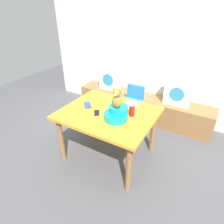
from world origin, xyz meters
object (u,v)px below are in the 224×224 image
(infant_seat_teal, at_px, (117,114))
(highchair, at_px, (132,102))
(dinner_plate_near, at_px, (132,105))
(coffee_mug, at_px, (87,105))
(pillow_floral_right, at_px, (178,93))
(ketchup_bottle, at_px, (132,110))
(teddy_bear, at_px, (117,99))
(cell_phone, at_px, (97,113))
(pillow_floral_left, at_px, (110,79))
(dining_table, at_px, (108,118))

(infant_seat_teal, bearing_deg, highchair, 101.88)
(dinner_plate_near, bearing_deg, coffee_mug, -142.42)
(dinner_plate_near, bearing_deg, pillow_floral_right, 63.74)
(ketchup_bottle, bearing_deg, teddy_bear, -129.60)
(dinner_plate_near, relative_size, cell_phone, 1.39)
(teddy_bear, height_order, ketchup_bottle, teddy_bear)
(highchair, relative_size, teddy_bear, 3.16)
(infant_seat_teal, bearing_deg, pillow_floral_right, 70.93)
(dinner_plate_near, bearing_deg, cell_phone, -124.86)
(pillow_floral_right, bearing_deg, dinner_plate_near, -116.26)
(pillow_floral_left, xyz_separation_m, dining_table, (0.72, -1.23, -0.04))
(pillow_floral_left, distance_m, dining_table, 1.43)
(dining_table, relative_size, ketchup_bottle, 6.66)
(pillow_floral_left, xyz_separation_m, highchair, (0.70, -0.42, -0.16))
(infant_seat_teal, xyz_separation_m, ketchup_bottle, (0.13, 0.16, 0.02))
(ketchup_bottle, height_order, cell_phone, ketchup_bottle)
(highchair, relative_size, infant_seat_teal, 2.39)
(ketchup_bottle, height_order, dinner_plate_near, ketchup_bottle)
(infant_seat_teal, height_order, coffee_mug, infant_seat_teal)
(pillow_floral_right, height_order, dinner_plate_near, pillow_floral_right)
(pillow_floral_right, distance_m, ketchup_bottle, 1.21)
(dining_table, xyz_separation_m, teddy_bear, (0.17, -0.08, 0.38))
(pillow_floral_left, bearing_deg, dinner_plate_near, -44.78)
(ketchup_bottle, bearing_deg, pillow_floral_right, 74.45)
(infant_seat_teal, height_order, teddy_bear, teddy_bear)
(highchair, distance_m, infant_seat_teal, 0.96)
(ketchup_bottle, bearing_deg, pillow_floral_left, 131.56)
(dining_table, xyz_separation_m, coffee_mug, (-0.31, -0.05, 0.15))
(ketchup_bottle, distance_m, cell_phone, 0.47)
(cell_phone, bearing_deg, pillow_floral_left, 80.45)
(pillow_floral_left, xyz_separation_m, cell_phone, (0.60, -1.33, 0.06))
(dining_table, bearing_deg, pillow_floral_left, 120.13)
(dining_table, bearing_deg, pillow_floral_right, 62.94)
(pillow_floral_right, xyz_separation_m, highchair, (-0.64, -0.42, -0.16))
(infant_seat_teal, height_order, ketchup_bottle, ketchup_bottle)
(dining_table, relative_size, infant_seat_teal, 3.73)
(pillow_floral_left, bearing_deg, dining_table, -59.87)
(ketchup_bottle, bearing_deg, dining_table, -165.86)
(ketchup_bottle, xyz_separation_m, coffee_mug, (-0.62, -0.12, -0.04))
(pillow_floral_left, bearing_deg, infant_seat_teal, -55.92)
(pillow_floral_right, xyz_separation_m, infant_seat_teal, (-0.45, -1.32, 0.13))
(highchair, bearing_deg, pillow_floral_left, 149.32)
(dinner_plate_near, height_order, cell_phone, dinner_plate_near)
(pillow_floral_right, bearing_deg, pillow_floral_left, 180.00)
(dining_table, relative_size, highchair, 1.56)
(pillow_floral_left, bearing_deg, cell_phone, -65.81)
(pillow_floral_left, relative_size, cell_phone, 3.06)
(coffee_mug, bearing_deg, cell_phone, -16.12)
(highchair, height_order, cell_phone, highchair)
(highchair, distance_m, cell_phone, 0.95)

